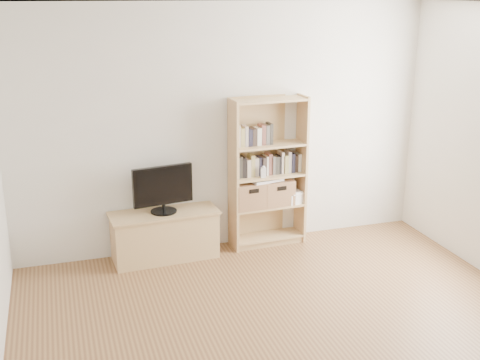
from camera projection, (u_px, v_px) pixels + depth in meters
name	position (u px, v px, depth m)	size (l,w,h in m)	color
back_wall	(225.00, 129.00, 6.34)	(4.50, 0.02, 2.60)	silver
ceiling	(337.00, 6.00, 3.67)	(4.50, 5.00, 0.01)	white
tv_stand	(165.00, 236.00, 6.27)	(1.07, 0.40, 0.49)	tan
bookshelf	(268.00, 173.00, 6.47)	(0.82, 0.29, 1.64)	tan
television	(163.00, 190.00, 6.11)	(0.63, 0.05, 0.49)	black
books_row_mid	(267.00, 164.00, 6.46)	(0.83, 0.16, 0.22)	#534F48
books_row_upper	(252.00, 136.00, 6.30)	(0.39, 0.14, 0.20)	#534F48
baby_monitor	(263.00, 173.00, 6.35)	(0.06, 0.04, 0.11)	white
basket_left	(249.00, 194.00, 6.47)	(0.35, 0.29, 0.29)	#8A5D3E
basket_right	(276.00, 192.00, 6.57)	(0.34, 0.28, 0.28)	#8A5D3E
laptop	(265.00, 179.00, 6.47)	(0.34, 0.24, 0.03)	white
magazine_stack	(291.00, 197.00, 6.66)	(0.17, 0.25, 0.12)	silver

